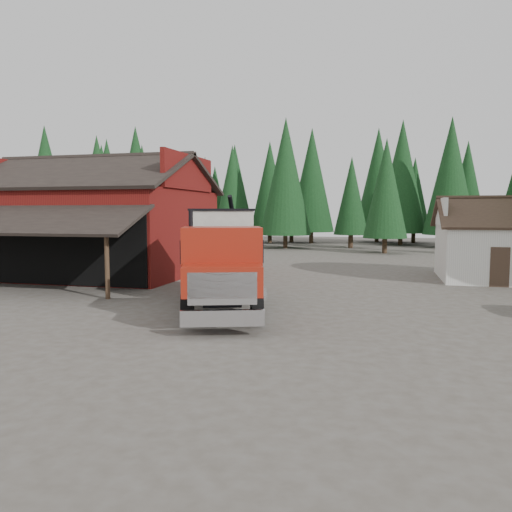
# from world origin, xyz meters

# --- Properties ---
(ground) EXTENTS (120.00, 120.00, 0.00)m
(ground) POSITION_xyz_m (0.00, 0.00, 0.00)
(ground) COLOR #443E35
(ground) RESTS_ON ground
(red_barn) EXTENTS (12.80, 13.63, 7.18)m
(red_barn) POSITION_xyz_m (-11.00, 9.90, 2.69)
(red_barn) COLOR maroon
(red_barn) RESTS_ON ground
(conifer_backdrop) EXTENTS (76.00, 16.00, 16.00)m
(conifer_backdrop) POSITION_xyz_m (0.00, 42.00, 0.00)
(conifer_backdrop) COLOR black
(conifer_backdrop) RESTS_ON ground
(near_pine_a) EXTENTS (4.40, 4.40, 11.40)m
(near_pine_a) POSITION_xyz_m (-22.00, 28.00, 6.39)
(near_pine_a) COLOR #382619
(near_pine_a) RESTS_ON ground
(near_pine_b) EXTENTS (3.96, 3.96, 10.40)m
(near_pine_b) POSITION_xyz_m (6.00, 30.00, 5.89)
(near_pine_b) COLOR #382619
(near_pine_b) RESTS_ON ground
(near_pine_d) EXTENTS (5.28, 5.28, 13.40)m
(near_pine_d) POSITION_xyz_m (-4.00, 34.00, 7.39)
(near_pine_d) COLOR #382619
(near_pine_d) RESTS_ON ground
(feed_truck) EXTENTS (5.63, 10.25, 4.48)m
(feed_truck) POSITION_xyz_m (-0.28, 1.66, 2.09)
(feed_truck) COLOR black
(feed_truck) RESTS_ON ground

